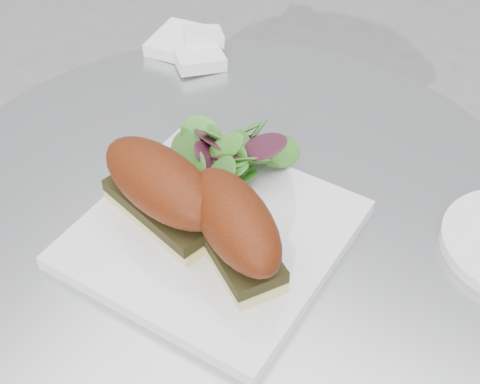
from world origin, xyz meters
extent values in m
cylinder|color=silver|center=(0.00, 0.00, 0.72)|extent=(0.70, 0.70, 0.02)
cube|color=white|center=(0.01, -0.05, 0.74)|extent=(0.25, 0.25, 0.02)
cube|color=beige|center=(-0.04, -0.06, 0.75)|extent=(0.14, 0.09, 0.01)
cube|color=black|center=(-0.04, -0.06, 0.77)|extent=(0.14, 0.09, 0.01)
ellipsoid|color=#622009|center=(-0.04, -0.06, 0.80)|extent=(0.17, 0.11, 0.06)
cube|color=beige|center=(0.05, -0.06, 0.75)|extent=(0.13, 0.11, 0.01)
cube|color=black|center=(0.05, -0.06, 0.77)|extent=(0.13, 0.11, 0.01)
ellipsoid|color=#622009|center=(0.05, -0.06, 0.80)|extent=(0.16, 0.13, 0.06)
camera|label=1|loc=(0.28, -0.43, 1.24)|focal=50.00mm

